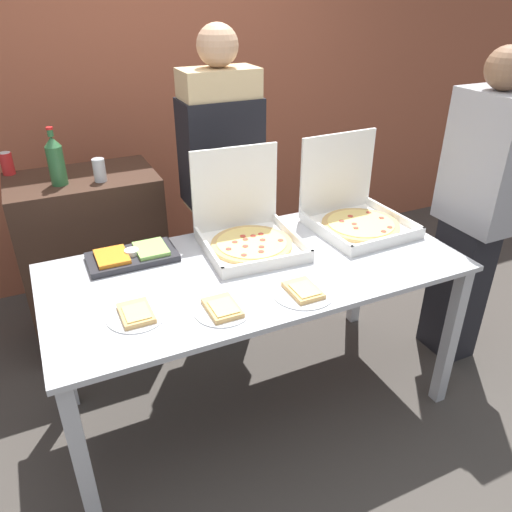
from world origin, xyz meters
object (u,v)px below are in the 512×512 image
at_px(veggie_tray, 132,256).
at_px(person_server_vest, 222,178).
at_px(pizza_box_far_left, 355,212).
at_px(soda_can_colored, 7,164).
at_px(paper_plate_front_center, 136,314).
at_px(paper_plate_front_left, 223,309).
at_px(pizza_box_near_right, 247,230).
at_px(soda_bottle, 56,160).
at_px(soda_can_silver, 99,170).
at_px(paper_plate_front_right, 303,291).
at_px(person_guest_cap, 474,212).

height_order(veggie_tray, person_server_vest, person_server_vest).
bearing_deg(pizza_box_far_left, soda_can_colored, 145.96).
distance_m(paper_plate_front_center, soda_can_colored, 1.42).
bearing_deg(soda_can_colored, veggie_tray, -62.47).
bearing_deg(paper_plate_front_left, pizza_box_far_left, 25.65).
relative_size(pizza_box_near_right, soda_bottle, 1.63).
distance_m(pizza_box_near_right, soda_can_silver, 0.88).
bearing_deg(paper_plate_front_left, pizza_box_near_right, 56.15).
xyz_separation_m(soda_bottle, soda_can_colored, (-0.24, 0.29, -0.07)).
bearing_deg(soda_bottle, paper_plate_front_center, -82.76).
xyz_separation_m(paper_plate_front_right, person_server_vest, (0.03, 0.97, 0.18)).
bearing_deg(person_guest_cap, veggie_tray, 77.99).
bearing_deg(veggie_tray, pizza_box_near_right, -8.58).
xyz_separation_m(paper_plate_front_center, paper_plate_front_right, (0.67, -0.13, -0.00)).
xyz_separation_m(soda_bottle, person_server_vest, (0.83, -0.22, -0.15)).
distance_m(soda_can_silver, person_server_vest, 0.66).
distance_m(pizza_box_near_right, paper_plate_front_right, 0.51).
bearing_deg(paper_plate_front_left, soda_can_silver, 102.43).
bearing_deg(soda_can_silver, pizza_box_far_left, -30.10).
relative_size(soda_can_silver, soda_can_colored, 1.00).
height_order(pizza_box_near_right, paper_plate_front_center, pizza_box_near_right).
distance_m(paper_plate_front_left, soda_can_silver, 1.18).
bearing_deg(soda_can_silver, soda_bottle, 168.58).
relative_size(veggie_tray, soda_can_colored, 3.28).
height_order(paper_plate_front_right, soda_can_colored, soda_can_colored).
bearing_deg(pizza_box_near_right, person_guest_cap, -10.05).
bearing_deg(paper_plate_front_right, person_server_vest, 88.49).
height_order(paper_plate_front_center, person_guest_cap, person_guest_cap).
distance_m(soda_can_colored, person_server_vest, 1.19).
bearing_deg(pizza_box_near_right, soda_can_silver, 135.22).
bearing_deg(soda_can_colored, pizza_box_far_left, -31.91).
bearing_deg(soda_bottle, pizza_box_far_left, -27.65).
distance_m(pizza_box_far_left, veggie_tray, 1.17).
relative_size(soda_bottle, soda_can_silver, 2.44).
relative_size(veggie_tray, soda_bottle, 1.34).
bearing_deg(paper_plate_front_right, paper_plate_front_left, 176.40).
bearing_deg(pizza_box_near_right, paper_plate_front_left, -120.33).
distance_m(paper_plate_front_right, soda_can_silver, 1.32).
bearing_deg(soda_can_silver, person_server_vest, -15.85).
relative_size(pizza_box_far_left, person_guest_cap, 0.28).
distance_m(paper_plate_front_right, soda_bottle, 1.48).
height_order(soda_can_silver, person_guest_cap, person_guest_cap).
relative_size(paper_plate_front_left, soda_bottle, 0.75).
height_order(pizza_box_far_left, paper_plate_front_left, pizza_box_far_left).
relative_size(pizza_box_near_right, soda_can_silver, 3.97).
bearing_deg(person_guest_cap, pizza_box_near_right, 76.43).
bearing_deg(soda_bottle, soda_can_silver, -11.42).
height_order(pizza_box_near_right, soda_bottle, soda_bottle).
xyz_separation_m(paper_plate_front_right, paper_plate_front_left, (-0.35, 0.02, 0.00)).
xyz_separation_m(paper_plate_front_center, paper_plate_front_left, (0.32, -0.11, 0.00)).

